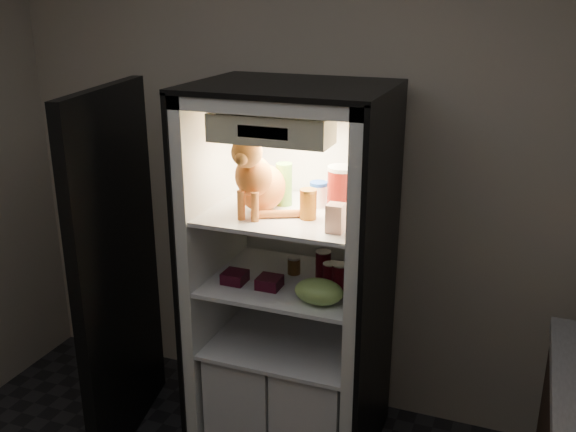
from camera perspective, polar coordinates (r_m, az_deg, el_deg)
name	(u,v)px	position (r m, az deg, el deg)	size (l,w,h in m)	color
room_shell	(114,242)	(1.78, -15.22, -2.27)	(3.60, 3.60, 3.60)	white
refrigerator	(293,301)	(3.24, 0.46, -7.60)	(0.90, 0.72, 1.88)	white
fridge_door	(118,276)	(3.33, -14.91, -5.15)	(0.23, 0.86, 1.85)	black
tabby_cat	(258,180)	(2.93, -2.68, 3.19)	(0.34, 0.39, 0.42)	#B24416
parmesan_shaker	(284,184)	(3.05, -0.35, 2.85)	(0.08, 0.08, 0.20)	green
mayo_tub	(319,194)	(3.05, 2.74, 1.96)	(0.09, 0.09, 0.12)	white
salsa_jar	(308,204)	(2.87, 1.80, 1.08)	(0.08, 0.08, 0.14)	maroon
pepper_jar	(341,190)	(2.94, 4.77, 2.31)	(0.13, 0.13, 0.22)	maroon
cream_carton	(335,218)	(2.72, 4.24, -0.18)	(0.07, 0.07, 0.12)	white
soda_can_a	(323,265)	(3.12, 3.14, -4.33)	(0.08, 0.08, 0.14)	black
soda_can_b	(330,276)	(3.01, 3.74, -5.33)	(0.07, 0.07, 0.13)	black
soda_can_c	(340,278)	(2.98, 4.61, -5.50)	(0.07, 0.07, 0.14)	black
condiment_jar	(294,265)	(3.17, 0.54, -4.39)	(0.06, 0.06, 0.09)	#563718
grape_bag	(319,292)	(2.88, 2.77, -6.72)	(0.22, 0.16, 0.11)	#7FB454
berry_box_left	(235,277)	(3.09, -4.75, -5.43)	(0.11, 0.11, 0.05)	#4B0C20
berry_box_right	(269,282)	(3.03, -1.66, -5.92)	(0.11, 0.11, 0.05)	#4B0C20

